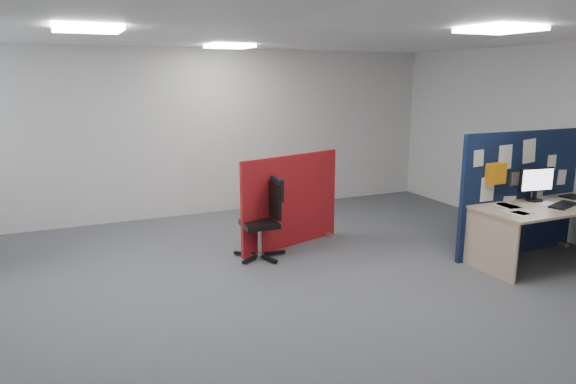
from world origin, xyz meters
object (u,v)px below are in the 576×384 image
object	(u,v)px
navy_divider	(519,193)
red_divider	(291,202)
monitor_main	(536,182)
office_chair	(267,214)
main_desk	(547,216)

from	to	relation	value
navy_divider	red_divider	world-z (taller)	navy_divider
navy_divider	monitor_main	xyz separation A→B (m)	(0.06, -0.19, 0.17)
monitor_main	office_chair	xyz separation A→B (m)	(-3.05, 1.36, -0.40)
navy_divider	red_divider	size ratio (longest dim) A/B	1.21
main_desk	monitor_main	size ratio (longest dim) A/B	4.16
monitor_main	red_divider	bearing A→B (deg)	156.04
navy_divider	office_chair	bearing A→B (deg)	158.59
monitor_main	red_divider	xyz separation A→B (m)	(-2.58, 1.65, -0.36)
navy_divider	main_desk	size ratio (longest dim) A/B	0.96
red_divider	office_chair	bearing A→B (deg)	-165.44
navy_divider	monitor_main	distance (m)	0.26
office_chair	red_divider	bearing A→B (deg)	35.26
red_divider	navy_divider	bearing A→B (deg)	-47.92
monitor_main	red_divider	distance (m)	3.09
navy_divider	monitor_main	world-z (taller)	navy_divider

